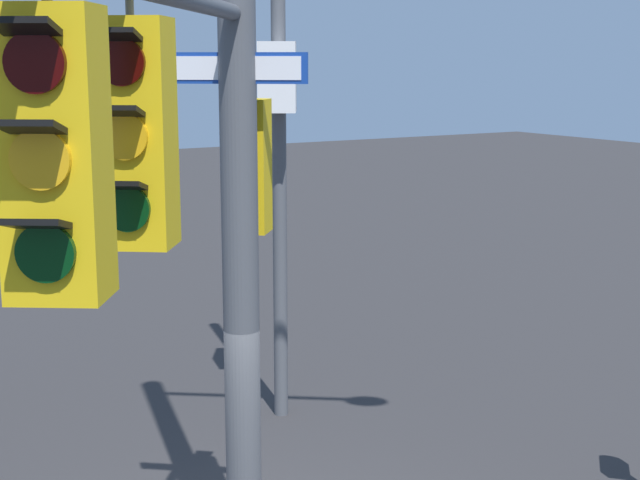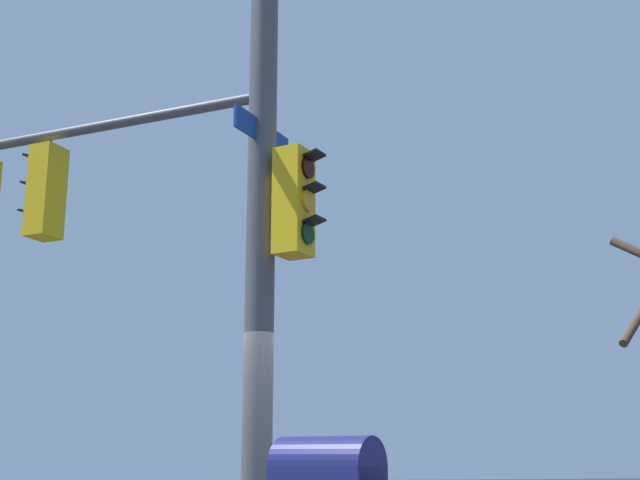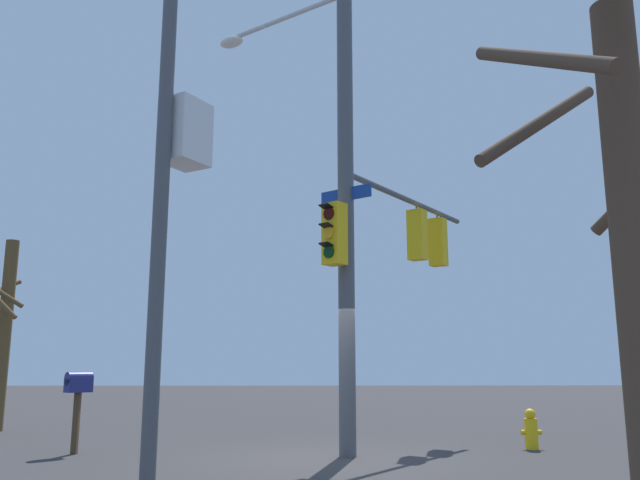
# 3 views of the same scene
# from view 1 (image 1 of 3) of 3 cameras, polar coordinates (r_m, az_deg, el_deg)

# --- Properties ---
(main_signal_pole_assembly) EXTENTS (5.77, 4.68, 9.21)m
(main_signal_pole_assembly) POSITION_cam_1_polar(r_m,az_deg,el_deg) (6.62, -5.08, 11.34)
(main_signal_pole_assembly) COLOR #4C4F54
(main_signal_pole_assembly) RESTS_ON ground
(secondary_pole_assembly) EXTENTS (0.68, 0.77, 6.97)m
(secondary_pole_assembly) POSITION_cam_1_polar(r_m,az_deg,el_deg) (11.73, -2.55, 7.42)
(secondary_pole_assembly) COLOR #4C4F54
(secondary_pole_assembly) RESTS_ON ground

